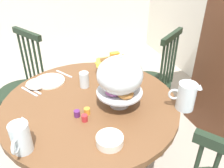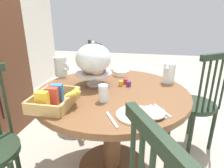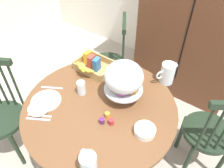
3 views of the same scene
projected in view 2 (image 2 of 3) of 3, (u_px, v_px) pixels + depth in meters
name	position (u px, v px, depth m)	size (l,w,h in m)	color
ground_plane	(124.00, 162.00, 1.78)	(10.00, 10.00, 0.00)	#A89E8E
dining_table	(112.00, 118.00, 1.52)	(1.12, 1.12, 0.74)	brown
windsor_chair_near_window	(85.00, 88.00, 2.29)	(0.46, 0.46, 0.97)	#1E2D1E
windsor_chair_far_side	(196.00, 105.00, 1.85)	(0.46, 0.46, 0.97)	#1E2D1E
pastry_stand_with_dome	(93.00, 60.00, 1.49)	(0.28, 0.28, 0.34)	silver
orange_juice_pitcher	(169.00, 74.00, 1.58)	(0.17, 0.10, 0.16)	silver
milk_pitcher	(61.00, 67.00, 1.75)	(0.11, 0.18, 0.17)	silver
cereal_basket	(56.00, 99.00, 1.19)	(0.32, 0.30, 0.12)	tan
china_plate_large	(136.00, 115.00, 1.09)	(0.22, 0.22, 0.01)	white
china_plate_small	(152.00, 112.00, 1.09)	(0.15, 0.15, 0.01)	white
cereal_bowl	(121.00, 73.00, 1.78)	(0.14, 0.14, 0.04)	white
drinking_glass	(103.00, 93.00, 1.25)	(0.06, 0.06, 0.11)	silver
butter_dish	(66.00, 88.00, 1.46)	(0.06, 0.06, 0.02)	beige
jam_jar_strawberry	(126.00, 81.00, 1.57)	(0.04, 0.04, 0.04)	#B7282D
jam_jar_apricot	(121.00, 83.00, 1.53)	(0.04, 0.04, 0.04)	orange
jam_jar_grape	(129.00, 84.00, 1.52)	(0.04, 0.04, 0.04)	#5B2366
table_knife	(158.00, 111.00, 1.13)	(0.17, 0.01, 0.01)	silver
dinner_fork	(162.00, 110.00, 1.14)	(0.17, 0.01, 0.01)	silver
soup_spoon	(112.00, 120.00, 1.04)	(0.17, 0.01, 0.01)	silver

